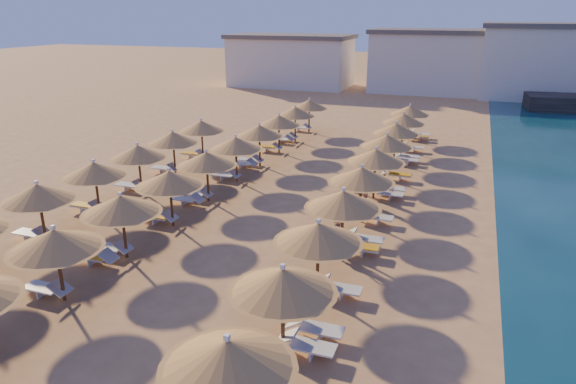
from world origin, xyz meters
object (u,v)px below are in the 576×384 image
at_px(parasol_row_west, 207,160).
at_px(beachgoer_a, 336,236).
at_px(beachgoer_c, 359,178).
at_px(beachgoer_b, 363,190).
at_px(parasol_row_east, 361,176).

relative_size(parasol_row_west, beachgoer_a, 22.18).
distance_m(beachgoer_c, beachgoer_b, 1.68).
bearing_deg(parasol_row_west, beachgoer_c, 28.45).
relative_size(parasol_row_east, beachgoer_c, 22.22).
relative_size(parasol_row_east, parasol_row_west, 1.00).
bearing_deg(beachgoer_b, beachgoer_a, -4.06).
distance_m(parasol_row_east, beachgoer_c, 4.15).
xyz_separation_m(parasol_row_east, beachgoer_c, (-0.87, 3.82, -1.38)).
height_order(parasol_row_east, parasol_row_west, same).
relative_size(beachgoer_c, beachgoer_b, 1.08).
bearing_deg(beachgoer_a, parasol_row_east, -173.56).
bearing_deg(beachgoer_b, parasol_row_west, -79.65).
xyz_separation_m(parasol_row_east, beachgoer_b, (-0.33, 2.23, -1.44)).
bearing_deg(parasol_row_east, beachgoer_b, 98.36).
xyz_separation_m(parasol_row_west, beachgoer_c, (7.05, 3.82, -1.38)).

